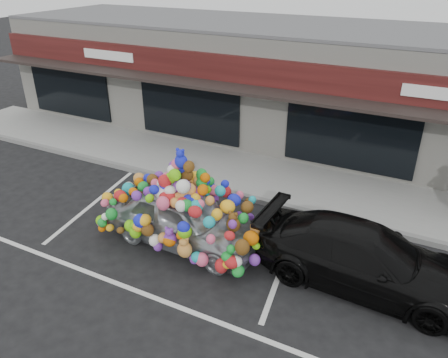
% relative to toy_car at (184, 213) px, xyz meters
% --- Properties ---
extents(ground, '(90.00, 90.00, 0.00)m').
position_rel_toy_car_xyz_m(ground, '(-0.26, 0.21, -0.87)').
color(ground, black).
rests_on(ground, ground).
extents(shop_building, '(24.00, 7.20, 4.31)m').
position_rel_toy_car_xyz_m(shop_building, '(-0.26, 8.65, 1.29)').
color(shop_building, beige).
rests_on(shop_building, ground).
extents(sidewalk, '(26.00, 3.00, 0.15)m').
position_rel_toy_car_xyz_m(sidewalk, '(-0.26, 4.21, -0.80)').
color(sidewalk, gray).
rests_on(sidewalk, ground).
extents(kerb, '(26.00, 0.18, 0.16)m').
position_rel_toy_car_xyz_m(kerb, '(-0.26, 2.71, -0.80)').
color(kerb, slate).
rests_on(kerb, ground).
extents(parking_stripe_left, '(0.73, 4.37, 0.01)m').
position_rel_toy_car_xyz_m(parking_stripe_left, '(-3.46, 0.41, -0.87)').
color(parking_stripe_left, silver).
rests_on(parking_stripe_left, ground).
extents(parking_stripe_mid, '(0.73, 4.37, 0.01)m').
position_rel_toy_car_xyz_m(parking_stripe_mid, '(2.54, 0.41, -0.87)').
color(parking_stripe_mid, silver).
rests_on(parking_stripe_mid, ground).
extents(lane_line, '(14.00, 0.12, 0.01)m').
position_rel_toy_car_xyz_m(lane_line, '(1.74, -2.09, -0.87)').
color(lane_line, silver).
rests_on(lane_line, ground).
extents(toy_car, '(3.00, 4.47, 2.57)m').
position_rel_toy_car_xyz_m(toy_car, '(0.00, 0.00, 0.00)').
color(toy_car, '#989DA2').
rests_on(toy_car, ground).
extents(black_sedan, '(2.12, 4.84, 1.38)m').
position_rel_toy_car_xyz_m(black_sedan, '(4.34, 0.41, -0.18)').
color(black_sedan, black).
rests_on(black_sedan, ground).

